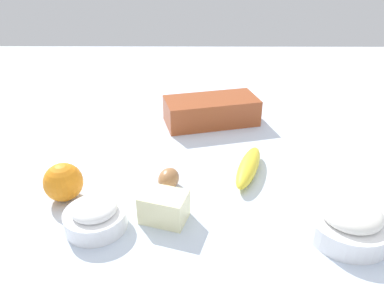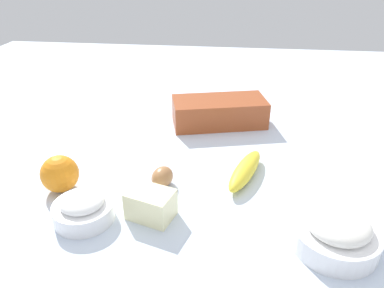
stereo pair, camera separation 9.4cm
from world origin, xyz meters
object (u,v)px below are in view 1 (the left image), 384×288
flour_bowl (349,221)px  sugar_bowl (95,215)px  loaf_pan (211,110)px  banana (248,167)px  orange_fruit (63,182)px  butter_block (164,207)px  egg_near_butter (169,179)px

flour_bowl → sugar_bowl: 0.48m
loaf_pan → banana: loaf_pan is taller
banana → sugar_bowl: bearing=-149.3°
loaf_pan → sugar_bowl: bearing=-130.9°
loaf_pan → orange_fruit: bearing=-144.5°
banana → orange_fruit: 0.42m
butter_block → egg_near_butter: size_ratio=1.49×
banana → orange_fruit: (-0.41, -0.10, 0.02)m
flour_bowl → banana: flour_bowl is taller
loaf_pan → orange_fruit: orange_fruit is taller
loaf_pan → butter_block: size_ratio=3.37×
orange_fruit → butter_block: (0.22, -0.07, -0.01)m
flour_bowl → sugar_bowl: flour_bowl is taller
banana → orange_fruit: orange_fruit is taller
butter_block → egg_near_butter: 0.11m
butter_block → loaf_pan: bearing=76.3°
sugar_bowl → banana: (0.32, 0.19, -0.01)m
sugar_bowl → banana: sugar_bowl is taller
orange_fruit → egg_near_butter: bearing=10.6°
orange_fruit → butter_block: size_ratio=0.93×
loaf_pan → egg_near_butter: (-0.11, -0.35, -0.02)m
loaf_pan → flour_bowl: (0.24, -0.51, -0.01)m
flour_bowl → banana: size_ratio=0.82×
sugar_bowl → orange_fruit: 0.13m
orange_fruit → butter_block: 0.23m
orange_fruit → loaf_pan: bearing=49.7°
loaf_pan → flour_bowl: size_ratio=1.95×
orange_fruit → egg_near_butter: orange_fruit is taller
sugar_bowl → flour_bowl: bearing=-2.3°
sugar_bowl → egg_near_butter: sugar_bowl is taller
egg_near_butter → banana: bearing=16.8°
banana → egg_near_butter: size_ratio=3.14×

